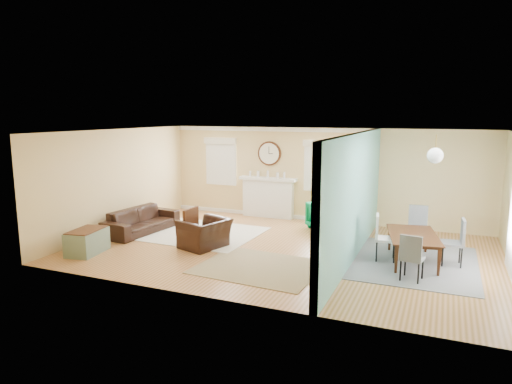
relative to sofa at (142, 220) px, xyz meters
The scene contains 27 objects.
floor 3.85m from the sofa, ahead, with size 9.00×9.00×0.00m, color #935C24.
wall_back 4.95m from the sofa, 37.64° to the left, with size 9.00×0.02×2.60m, color #DCBB73.
wall_front 5.00m from the sofa, 38.34° to the right, with size 9.00×0.02×2.60m, color #DCBB73.
wall_left 1.19m from the sofa, behind, with size 0.02×6.00×2.60m, color #DCBB73.
ceiling 4.47m from the sofa, ahead, with size 9.00×6.00×0.02m, color white.
partition 5.46m from the sofa, ahead, with size 0.17×6.00×2.60m.
fireplace 3.69m from the sofa, 50.52° to the left, with size 1.70×0.30×1.17m.
wall_clock 4.05m from the sofa, 51.36° to the left, with size 0.70×0.07×0.70m.
window_left 3.31m from the sofa, 74.82° to the left, with size 1.05×0.13×1.42m.
window_right 5.05m from the sofa, 36.84° to the left, with size 1.05×0.13×1.42m.
pendant 7.10m from the sofa, ahead, with size 0.30×0.30×0.55m.
rug_cream 1.55m from the sofa, 17.50° to the left, with size 2.84×2.46×0.02m, color beige.
rug_jute 4.03m from the sofa, 19.50° to the right, with size 2.34×1.91×0.01m, color #9C8B64.
rug_grey 6.56m from the sofa, ahead, with size 2.44×3.05×0.01m, color slate.
sofa is the anchor object (origin of this frame).
eames_chair 2.22m from the sofa, 14.97° to the right, with size 1.00×0.88×0.65m, color black.
green_chair 4.74m from the sofa, 26.44° to the left, with size 0.76×0.78×0.71m, color #026F36.
trunk 1.92m from the sofa, 89.97° to the right, with size 0.69×0.99×0.53m.
credenza 5.23m from the sofa, 16.69° to the left, with size 0.50×1.46×0.80m.
tv 5.28m from the sofa, 16.74° to the left, with size 1.16×0.15×0.67m, color black.
garden_stool 5.08m from the sofa, ahead, with size 0.34×0.34×0.50m, color white.
potted_plant 5.10m from the sofa, ahead, with size 0.37×0.32×0.41m, color #337F33.
dining_table 6.56m from the sofa, ahead, with size 1.66×0.93×0.58m, color #482210.
dining_chair_n 6.67m from the sofa, 11.49° to the left, with size 0.42×0.42×0.93m.
dining_chair_s 6.66m from the sofa, ahead, with size 0.45×0.45×0.87m.
dining_chair_w 6.01m from the sofa, ahead, with size 0.47×0.47×0.95m.
dining_chair_e 7.26m from the sofa, ahead, with size 0.45×0.45×0.95m.
Camera 1 is at (3.19, -9.24, 3.00)m, focal length 32.00 mm.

